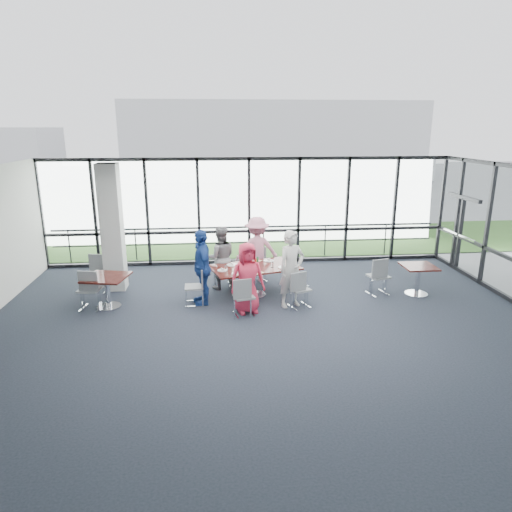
{
  "coord_description": "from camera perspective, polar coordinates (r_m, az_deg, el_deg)",
  "views": [
    {
      "loc": [
        -1.04,
        -8.45,
        4.04
      ],
      "look_at": [
        -0.08,
        1.87,
        1.1
      ],
      "focal_mm": 32.0,
      "sensor_mm": 36.0,
      "label": 1
    }
  ],
  "objects": [
    {
      "name": "chair_spare_la",
      "position": [
        11.07,
        -20.05,
        -3.94
      ],
      "size": [
        0.54,
        0.54,
        0.95
      ],
      "primitive_type": null,
      "rotation": [
        0.0,
        0.0,
        -0.17
      ],
      "color": "gray",
      "rests_on": "ground"
    },
    {
      "name": "diner_end",
      "position": [
        10.69,
        -6.78,
        -1.38
      ],
      "size": [
        0.78,
        1.15,
        1.79
      ],
      "primitive_type": "imported",
      "rotation": [
        0.0,
        0.0,
        -1.36
      ],
      "color": "navy",
      "rests_on": "ground"
    },
    {
      "name": "plate_fl",
      "position": [
        11.27,
        -3.0,
        -1.1
      ],
      "size": [
        0.27,
        0.27,
        0.01
      ],
      "primitive_type": "cylinder",
      "color": "white",
      "rests_on": "main_table"
    },
    {
      "name": "menu_b",
      "position": [
        11.2,
        4.76,
        -1.28
      ],
      "size": [
        0.33,
        0.28,
        0.0
      ],
      "primitive_type": "cube",
      "rotation": [
        0.0,
        0.0,
        0.38
      ],
      "color": "silver",
      "rests_on": "main_table"
    },
    {
      "name": "tumbler_a",
      "position": [
        10.86,
        -1.13,
        -1.41
      ],
      "size": [
        0.07,
        0.07,
        0.14
      ],
      "primitive_type": "cylinder",
      "color": "white",
      "rests_on": "main_table"
    },
    {
      "name": "diner_near_left",
      "position": [
        10.14,
        -1.11,
        -2.76
      ],
      "size": [
        0.88,
        0.68,
        1.61
      ],
      "primitive_type": "imported",
      "rotation": [
        0.0,
        0.0,
        0.23
      ],
      "color": "#D02946",
      "rests_on": "ground"
    },
    {
      "name": "chair_main_fl",
      "position": [
        12.01,
        -4.29,
        -1.68
      ],
      "size": [
        0.44,
        0.44,
        0.87
      ],
      "primitive_type": null,
      "rotation": [
        0.0,
        0.0,
        3.18
      ],
      "color": "gray",
      "rests_on": "ground"
    },
    {
      "name": "chair_main_nr",
      "position": [
        10.57,
        5.46,
        -4.14
      ],
      "size": [
        0.55,
        0.55,
        0.88
      ],
      "primitive_type": null,
      "rotation": [
        0.0,
        0.0,
        0.36
      ],
      "color": "gray",
      "rests_on": "ground"
    },
    {
      "name": "grass_strip",
      "position": [
        16.97,
        -1.63,
        2.1
      ],
      "size": [
        80.0,
        5.0,
        0.01
      ],
      "primitive_type": "cube",
      "color": "#335420",
      "rests_on": "ground"
    },
    {
      "name": "floor",
      "position": [
        9.43,
        1.58,
        -9.61
      ],
      "size": [
        12.0,
        10.0,
        0.02
      ],
      "primitive_type": "cube",
      "color": "#1B232B",
      "rests_on": "ground"
    },
    {
      "name": "chair_main_end",
      "position": [
        10.78,
        -7.75,
        -3.84
      ],
      "size": [
        0.44,
        0.44,
        0.87
      ],
      "primitive_type": null,
      "rotation": [
        0.0,
        0.0,
        -1.54
      ],
      "color": "gray",
      "rests_on": "ground"
    },
    {
      "name": "guard_rail",
      "position": [
        14.52,
        -1.03,
        1.74
      ],
      "size": [
        12.0,
        0.06,
        0.06
      ],
      "primitive_type": "cylinder",
      "rotation": [
        0.0,
        1.57,
        0.0
      ],
      "color": "#2D2D33",
      "rests_on": "ground"
    },
    {
      "name": "chair_spare_lb",
      "position": [
        12.18,
        -19.17,
        -2.19
      ],
      "size": [
        0.53,
        0.53,
        0.91
      ],
      "primitive_type": null,
      "rotation": [
        0.0,
        0.0,
        2.91
      ],
      "color": "gray",
      "rests_on": "ground"
    },
    {
      "name": "plate_end",
      "position": [
        10.86,
        -4.23,
        -1.79
      ],
      "size": [
        0.23,
        0.23,
        0.01
      ],
      "primitive_type": "cylinder",
      "color": "white",
      "rests_on": "main_table"
    },
    {
      "name": "menu_a",
      "position": [
        10.66,
        0.06,
        -2.13
      ],
      "size": [
        0.38,
        0.36,
        0.0
      ],
      "primitive_type": "cube",
      "rotation": [
        0.0,
        0.0,
        0.62
      ],
      "color": "silver",
      "rests_on": "main_table"
    },
    {
      "name": "plate_nl",
      "position": [
        10.6,
        -2.39,
        -2.21
      ],
      "size": [
        0.25,
        0.25,
        0.01
      ],
      "primitive_type": "cylinder",
      "color": "white",
      "rests_on": "main_table"
    },
    {
      "name": "plate_nr",
      "position": [
        11.07,
        3.46,
        -1.43
      ],
      "size": [
        0.27,
        0.27,
        0.01
      ],
      "primitive_type": "cylinder",
      "color": "white",
      "rests_on": "main_table"
    },
    {
      "name": "chair_spare_r",
      "position": [
        11.71,
        15.05,
        -2.46
      ],
      "size": [
        0.56,
        0.56,
        0.94
      ],
      "primitive_type": null,
      "rotation": [
        0.0,
        0.0,
        0.26
      ],
      "color": "gray",
      "rests_on": "ground"
    },
    {
      "name": "diner_near_right",
      "position": [
        10.48,
        4.45,
        -1.64
      ],
      "size": [
        0.79,
        0.7,
        1.8
      ],
      "primitive_type": "imported",
      "rotation": [
        0.0,
        0.0,
        0.41
      ],
      "color": "beige",
      "rests_on": "ground"
    },
    {
      "name": "exit_door",
      "position": [
        14.4,
        24.14,
        2.46
      ],
      "size": [
        0.12,
        1.6,
        2.1
      ],
      "primitive_type": "cube",
      "color": "black",
      "rests_on": "ground"
    },
    {
      "name": "main_table",
      "position": [
        11.19,
        -0.14,
        -1.85
      ],
      "size": [
        2.34,
        1.69,
        0.75
      ],
      "rotation": [
        0.0,
        0.0,
        0.28
      ],
      "color": "#37100C",
      "rests_on": "ground"
    },
    {
      "name": "green_bottle",
      "position": [
        11.26,
        0.2,
        -0.62
      ],
      "size": [
        0.05,
        0.05,
        0.2
      ],
      "primitive_type": "cylinder",
      "color": "#1E6C33",
      "rests_on": "main_table"
    },
    {
      "name": "wall_front",
      "position": [
        4.35,
        10.02,
        -18.56
      ],
      "size": [
        12.0,
        0.1,
        3.2
      ],
      "primitive_type": "cube",
      "color": "silver",
      "rests_on": "ground"
    },
    {
      "name": "diner_far_right",
      "position": [
        12.13,
        0.12,
        0.78
      ],
      "size": [
        1.18,
        0.66,
        1.77
      ],
      "primitive_type": "imported",
      "rotation": [
        0.0,
        0.0,
        3.21
      ],
      "color": "pink",
      "rests_on": "ground"
    },
    {
      "name": "side_table_left",
      "position": [
        11.0,
        -18.17,
        -2.98
      ],
      "size": [
        1.08,
        1.08,
        0.75
      ],
      "rotation": [
        0.0,
        0.0,
        -0.21
      ],
      "color": "#37100C",
      "rests_on": "ground"
    },
    {
      "name": "tumbler_b",
      "position": [
        11.06,
        2.03,
        -1.08
      ],
      "size": [
        0.07,
        0.07,
        0.14
      ],
      "primitive_type": "cylinder",
      "color": "white",
      "rests_on": "main_table"
    },
    {
      "name": "chair_main_fr",
      "position": [
        12.3,
        0.18,
        -1.22
      ],
      "size": [
        0.55,
        0.55,
        0.86
      ],
      "primitive_type": null,
      "rotation": [
        0.0,
        0.0,
        3.52
      ],
      "color": "gray",
      "rests_on": "ground"
    },
    {
      "name": "chair_main_nl",
      "position": [
        10.09,
        -1.53,
        -5.08
      ],
      "size": [
        0.51,
        0.51,
        0.88
      ],
      "primitive_type": null,
      "rotation": [
        0.0,
        0.0,
        0.22
      ],
      "color": "gray",
      "rests_on": "ground"
    },
    {
      "name": "curtain_wall_back",
      "position": [
        13.71,
        -0.87,
        5.59
      ],
      "size": [
        12.0,
        0.1,
        3.2
      ],
      "primitive_type": "cube",
      "color": "white",
      "rests_on": "ground"
    },
    {
      "name": "ceiling",
      "position": [
        8.55,
        1.74,
        10.2
      ],
      "size": [
        12.0,
        10.0,
        0.04
      ],
      "primitive_type": "cube",
      "color": "white",
      "rests_on": "ground"
    },
    {
      "name": "apron",
      "position": [
        18.92,
        -2.03,
        3.44
      ],
      "size": [
        80.0,
        70.0,
        0.02
      ],
      "primitive_type": "cube",
      "color": "gray",
      "rests_on": "ground"
    },
    {
      "name": "plate_fr",
      "position": [
        11.61,
        1.58,
        -0.58
      ],
      "size": [
        0.27,
        0.27,
        0.01
      ],
      "primitive_type": "cylinder",
      "color": "white",
      "rests_on": "main_table"
    },
    {
      "name": "hangar_main",
      "position": [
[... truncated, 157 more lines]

